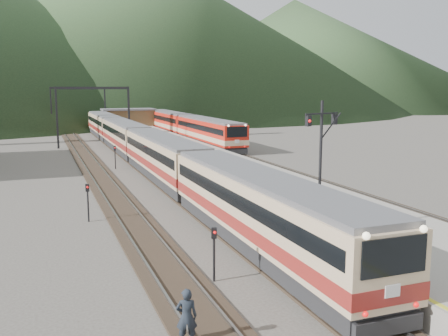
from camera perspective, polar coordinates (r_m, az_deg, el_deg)
name	(u,v)px	position (r m, az deg, el deg)	size (l,w,h in m)	color
ground	(362,324)	(18.20, 15.46, -16.76)	(400.00, 400.00, 0.00)	#47423D
track_main	(137,161)	(54.59, -9.86, 0.84)	(2.60, 200.00, 0.23)	black
track_far	(90,163)	(53.91, -15.09, 0.55)	(2.60, 200.00, 0.23)	black
track_second	(236,156)	(57.78, 1.41, 1.43)	(2.60, 200.00, 0.23)	black
platform	(193,157)	(53.91, -3.62, 1.32)	(8.00, 100.00, 1.00)	gray
gantry_near	(93,105)	(68.52, -14.71, 6.98)	(9.55, 0.25, 8.00)	black
gantry_far	(78,100)	(93.41, -16.31, 7.42)	(9.55, 0.25, 8.00)	black
station_shed	(128,117)	(92.57, -10.89, 5.74)	(9.40, 4.40, 3.10)	brown
hill_b	(122,24)	(248.14, -11.53, 15.87)	(220.00, 220.00, 75.00)	#2B4527
hill_c	(294,52)	(253.86, 7.95, 12.97)	(160.00, 160.00, 50.00)	#2B4527
main_train	(140,145)	(52.49, -9.53, 2.63)	(2.88, 78.99, 3.52)	tan
second_train	(187,126)	(76.80, -4.29, 4.84)	(3.03, 41.26, 3.70)	red
signal_mast	(321,152)	(23.87, 10.99, 1.76)	(2.12, 0.78, 6.27)	black
short_signal_a	(214,247)	(20.49, -1.15, -9.01)	(0.26, 0.21, 2.27)	black
short_signal_b	(115,154)	(49.58, -12.35, 1.56)	(0.25, 0.20, 2.27)	black
short_signal_c	(88,197)	(30.46, -15.31, -3.27)	(0.23, 0.17, 2.27)	black
worker	(187,317)	(16.01, -4.30, -16.59)	(0.66, 0.43, 1.81)	#1D242D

